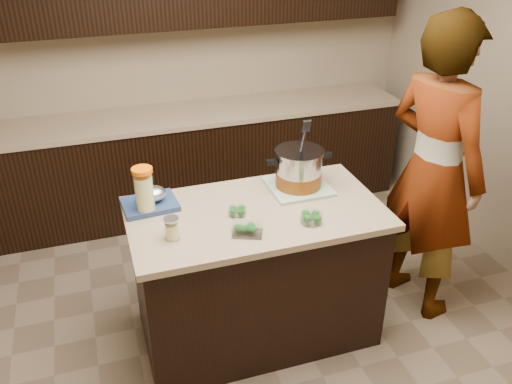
# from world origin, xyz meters

# --- Properties ---
(ground_plane) EXTENTS (4.00, 4.00, 0.00)m
(ground_plane) POSITION_xyz_m (0.00, 0.00, 0.00)
(ground_plane) COLOR brown
(ground_plane) RESTS_ON ground
(room_shell) EXTENTS (4.04, 4.04, 2.72)m
(room_shell) POSITION_xyz_m (0.00, 0.00, 1.71)
(room_shell) COLOR tan
(room_shell) RESTS_ON ground
(back_cabinets) EXTENTS (3.60, 0.63, 2.33)m
(back_cabinets) POSITION_xyz_m (0.00, 1.74, 0.94)
(back_cabinets) COLOR black
(back_cabinets) RESTS_ON ground
(island) EXTENTS (1.46, 0.81, 0.90)m
(island) POSITION_xyz_m (0.00, 0.00, 0.45)
(island) COLOR black
(island) RESTS_ON ground
(dish_towel) EXTENTS (0.36, 0.36, 0.02)m
(dish_towel) POSITION_xyz_m (0.33, 0.18, 0.91)
(dish_towel) COLOR #5C885C
(dish_towel) RESTS_ON island
(stock_pot) EXTENTS (0.42, 0.31, 0.42)m
(stock_pot) POSITION_xyz_m (0.33, 0.18, 1.02)
(stock_pot) COLOR #B7B7BC
(stock_pot) RESTS_ON dish_towel
(lemonade_pitcher) EXTENTS (0.15, 0.15, 0.28)m
(lemonade_pitcher) POSITION_xyz_m (-0.60, 0.16, 1.03)
(lemonade_pitcher) COLOR #E1E189
(lemonade_pitcher) RESTS_ON island
(mason_jar) EXTENTS (0.09, 0.09, 0.13)m
(mason_jar) POSITION_xyz_m (-0.51, -0.14, 0.96)
(mason_jar) COLOR #E1E189
(mason_jar) RESTS_ON island
(broccoli_tub_left) EXTENTS (0.11, 0.11, 0.05)m
(broccoli_tub_left) POSITION_xyz_m (-0.12, -0.01, 0.92)
(broccoli_tub_left) COLOR silver
(broccoli_tub_left) RESTS_ON island
(broccoli_tub_right) EXTENTS (0.15, 0.15, 0.06)m
(broccoli_tub_right) POSITION_xyz_m (0.25, -0.22, 0.93)
(broccoli_tub_right) COLOR silver
(broccoli_tub_right) RESTS_ON island
(broccoli_tub_rect) EXTENTS (0.19, 0.17, 0.06)m
(broccoli_tub_rect) POSITION_xyz_m (-0.12, -0.22, 0.93)
(broccoli_tub_rect) COLOR silver
(broccoli_tub_rect) RESTS_ON island
(blue_tray) EXTENTS (0.33, 0.27, 0.12)m
(blue_tray) POSITION_xyz_m (-0.56, 0.23, 0.94)
(blue_tray) COLOR navy
(blue_tray) RESTS_ON island
(person) EXTENTS (0.63, 0.81, 1.97)m
(person) POSITION_xyz_m (1.15, -0.02, 0.98)
(person) COLOR gray
(person) RESTS_ON ground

